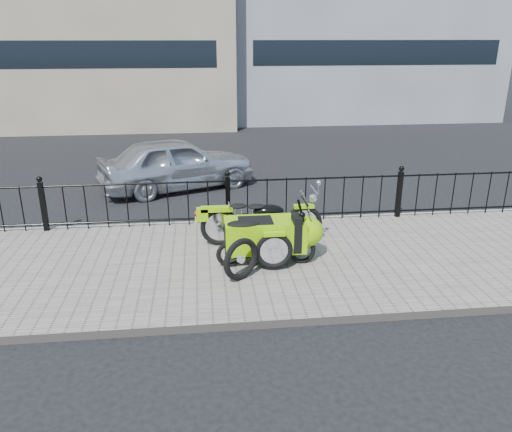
{
  "coord_description": "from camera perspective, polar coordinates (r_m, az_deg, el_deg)",
  "views": [
    {
      "loc": [
        -0.49,
        -8.04,
        3.64
      ],
      "look_at": [
        0.4,
        -0.1,
        0.75
      ],
      "focal_mm": 35.0,
      "sensor_mm": 36.0,
      "label": 1
    }
  ],
  "objects": [
    {
      "name": "sidewalk",
      "position": [
        8.36,
        -2.43,
        -5.52
      ],
      "size": [
        30.0,
        3.8,
        0.12
      ],
      "primitive_type": "cube",
      "color": "slate",
      "rests_on": "ground"
    },
    {
      "name": "scooter",
      "position": [
        8.01,
        0.4,
        -2.86
      ],
      "size": [
        1.63,
        0.47,
        1.1
      ],
      "color": "black",
      "rests_on": "sidewalk"
    },
    {
      "name": "ground",
      "position": [
        8.84,
        -2.66,
        -4.49
      ],
      "size": [
        120.0,
        120.0,
        0.0
      ],
      "primitive_type": "plane",
      "color": "black",
      "rests_on": "ground"
    },
    {
      "name": "sedan_car",
      "position": [
        12.66,
        -9.01,
        5.97
      ],
      "size": [
        4.14,
        2.86,
        1.31
      ],
      "primitive_type": "imported",
      "rotation": [
        0.0,
        0.0,
        1.95
      ],
      "color": "silver",
      "rests_on": "ground"
    },
    {
      "name": "iron_fence",
      "position": [
        9.84,
        -3.23,
        1.74
      ],
      "size": [
        14.11,
        0.11,
        1.08
      ],
      "color": "black",
      "rests_on": "sidewalk"
    },
    {
      "name": "spare_tire",
      "position": [
        7.59,
        -1.72,
        -4.96
      ],
      "size": [
        0.59,
        0.48,
        0.67
      ],
      "primitive_type": "torus",
      "rotation": [
        1.57,
        0.0,
        0.65
      ],
      "color": "black",
      "rests_on": "sidewalk"
    },
    {
      "name": "motorcycle_sidecar",
      "position": [
        8.3,
        2.08,
        -1.69
      ],
      "size": [
        2.28,
        1.48,
        0.98
      ],
      "color": "black",
      "rests_on": "sidewalk"
    },
    {
      "name": "curb",
      "position": [
        10.14,
        -3.22,
        -0.84
      ],
      "size": [
        30.0,
        0.1,
        0.12
      ],
      "primitive_type": "cube",
      "color": "gray",
      "rests_on": "ground"
    }
  ]
}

